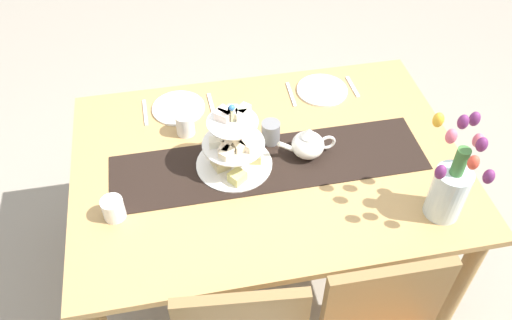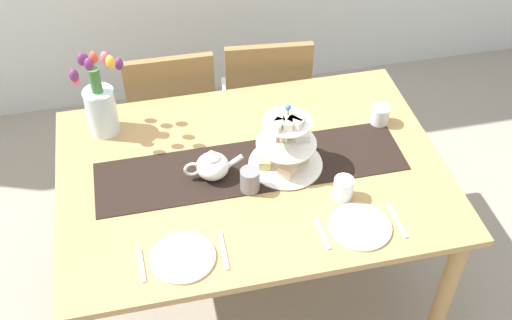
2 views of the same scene
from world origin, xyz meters
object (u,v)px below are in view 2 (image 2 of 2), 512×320
tulip_vase (100,103)px  knife_left (224,251)px  chair_left (172,112)px  fork_left (141,265)px  cream_jug (380,115)px  fork_right (322,234)px  dinner_plate_right (360,227)px  mug_white_text (343,189)px  dinner_plate_left (183,257)px  dining_table (252,188)px  teapot (212,165)px  knife_right (397,220)px  chair_right (265,100)px  mug_grey (250,180)px  tiered_cake_stand (286,145)px

tulip_vase → knife_left: 0.86m
chair_left → fork_left: 1.21m
cream_jug → fork_right: size_ratio=0.57×
tulip_vase → dinner_plate_right: (0.88, -0.76, -0.14)m
fork_left → mug_white_text: size_ratio=1.58×
mug_white_text → fork_right: bearing=-128.6°
chair_left → tulip_vase: bearing=-127.9°
cream_jug → dinner_plate_left: bearing=-149.4°
fork_right → tulip_vase: bearing=134.3°
dining_table → teapot: size_ratio=6.48×
teapot → mug_white_text: teapot is taller
dining_table → knife_right: bearing=-39.2°
chair_left → chair_right: size_ratio=1.00×
mug_white_text → dining_table: bearing=144.0°
chair_right → teapot: teapot is taller
fork_left → knife_left: bearing=0.0°
teapot → dining_table: bearing=0.0°
fork_left → dinner_plate_right: size_ratio=0.65×
fork_left → dinner_plate_left: bearing=0.0°
fork_left → mug_grey: size_ratio=1.58×
teapot → knife_right: (0.63, -0.38, -0.06)m
teapot → dinner_plate_right: 0.62m
cream_jug → chair_right: bearing=121.2°
dining_table → chair_left: 0.83m
dining_table → mug_white_text: (0.30, -0.22, 0.15)m
tulip_vase → fork_right: size_ratio=2.80×
tiered_cake_stand → mug_grey: size_ratio=3.20×
fork_right → dining_table: bearing=114.9°
chair_right → dinner_plate_right: bearing=-85.7°
teapot → dinner_plate_left: (-0.17, -0.38, -0.05)m
dining_table → mug_grey: mug_grey is taller
teapot → knife_left: 0.39m
knife_left → mug_grey: size_ratio=1.79×
mug_grey → mug_white_text: (0.34, -0.12, -0.00)m
chair_left → teapot: teapot is taller
tiered_cake_stand → dinner_plate_left: 0.61m
tulip_vase → chair_right: bearing=26.5°
fork_right → knife_left: bearing=180.0°
dining_table → knife_left: (-0.19, -0.38, 0.10)m
dining_table → fork_right: bearing=-65.1°
mug_white_text → mug_grey: bearing=160.7°
fork_left → dinner_plate_right: 0.80m
chair_left → mug_grey: chair_left is taller
mug_white_text → tulip_vase: bearing=145.5°
chair_right → tulip_vase: size_ratio=2.16×
tulip_vase → knife_left: (0.38, -0.76, -0.15)m
cream_jug → mug_white_text: bearing=-127.1°
dinner_plate_right → knife_right: 0.15m
dinner_plate_left → fork_left: (-0.15, 0.00, -0.00)m
tiered_cake_stand → dinner_plate_left: tiered_cake_stand is taller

